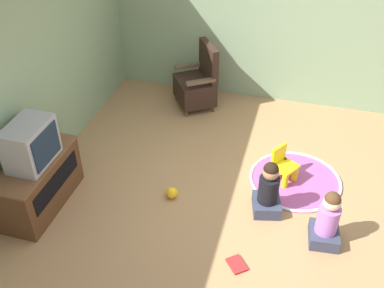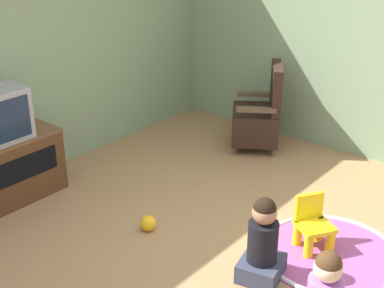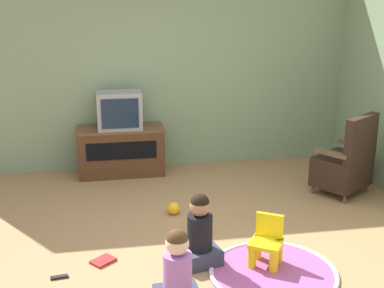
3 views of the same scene
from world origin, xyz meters
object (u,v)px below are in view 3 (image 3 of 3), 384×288
(tv_cabinet, at_px, (121,150))
(child_watching_center, at_px, (178,275))
(black_armchair, at_px, (345,164))
(child_watching_left, at_px, (200,234))
(yellow_kid_chair, at_px, (266,245))
(television, at_px, (119,110))
(remote_control, at_px, (59,277))
(toy_ball, at_px, (174,208))
(book, at_px, (103,261))

(tv_cabinet, xyz_separation_m, child_watching_center, (0.29, -3.13, -0.04))
(black_armchair, height_order, child_watching_left, black_armchair)
(child_watching_center, bearing_deg, yellow_kid_chair, 25.78)
(television, height_order, remote_control, television)
(tv_cabinet, height_order, black_armchair, black_armchair)
(child_watching_left, bearing_deg, child_watching_center, -127.88)
(child_watching_center, bearing_deg, television, 90.01)
(toy_ball, xyz_separation_m, remote_control, (-1.15, -1.13, -0.06))
(yellow_kid_chair, relative_size, child_watching_left, 0.67)
(toy_ball, bearing_deg, television, 109.98)
(tv_cabinet, height_order, television, television)
(television, relative_size, black_armchair, 0.57)
(black_armchair, distance_m, child_watching_left, 2.41)
(tv_cabinet, xyz_separation_m, television, (0.00, -0.03, 0.54))
(yellow_kid_chair, bearing_deg, toy_ball, 150.73)
(tv_cabinet, relative_size, remote_control, 7.26)
(child_watching_left, bearing_deg, book, 155.44)
(child_watching_center, distance_m, book, 1.03)
(tv_cabinet, xyz_separation_m, remote_control, (-0.65, -2.53, -0.31))
(tv_cabinet, relative_size, yellow_kid_chair, 2.48)
(television, xyz_separation_m, remote_control, (-0.65, -2.50, -0.85))
(book, xyz_separation_m, remote_control, (-0.37, -0.21, -0.00))
(television, bearing_deg, tv_cabinet, 90.00)
(tv_cabinet, relative_size, black_armchair, 1.14)
(black_armchair, xyz_separation_m, remote_control, (-3.23, -1.38, -0.37))
(yellow_kid_chair, bearing_deg, child_watching_left, -159.30)
(tv_cabinet, relative_size, toy_ball, 8.11)
(black_armchair, xyz_separation_m, yellow_kid_chair, (-1.42, -1.45, -0.19))
(yellow_kid_chair, xyz_separation_m, toy_ball, (-0.67, 1.21, -0.12))
(television, xyz_separation_m, child_watching_left, (0.58, -2.46, -0.57))
(child_watching_left, distance_m, child_watching_center, 0.71)
(remote_control, bearing_deg, yellow_kid_chair, -9.75)
(black_armchair, height_order, book, black_armchair)
(television, bearing_deg, yellow_kid_chair, -65.65)
(tv_cabinet, xyz_separation_m, book, (-0.28, -2.32, -0.31))
(television, height_order, child_watching_left, television)
(tv_cabinet, xyz_separation_m, child_watching_left, (0.58, -2.49, -0.03))
(tv_cabinet, height_order, remote_control, tv_cabinet)
(child_watching_center, bearing_deg, tv_cabinet, 89.96)
(television, distance_m, book, 2.46)
(television, distance_m, child_watching_center, 3.17)
(tv_cabinet, relative_size, child_watching_left, 1.66)
(television, bearing_deg, child_watching_left, -76.69)
(remote_control, bearing_deg, book, 22.10)
(television, height_order, book, television)
(book, bearing_deg, child_watching_left, -50.36)
(yellow_kid_chair, bearing_deg, black_armchair, 77.46)
(book, height_order, remote_control, book)
(television, relative_size, yellow_kid_chair, 1.24)
(child_watching_left, distance_m, book, 0.92)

